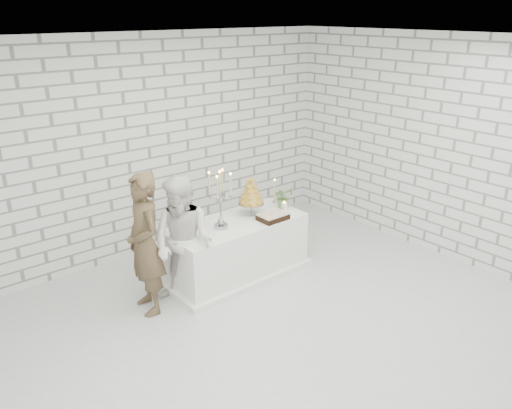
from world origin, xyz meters
name	(u,v)px	position (x,y,z in m)	size (l,w,h in m)	color
ground	(269,322)	(0.00, 0.00, 0.00)	(6.00, 5.00, 0.01)	silver
ceiling	(272,40)	(0.00, 0.00, 3.00)	(6.00, 5.00, 0.01)	white
wall_back	(149,147)	(0.00, 2.50, 1.50)	(6.00, 0.01, 3.00)	white
wall_right	(436,147)	(3.00, 0.00, 1.50)	(0.01, 5.00, 3.00)	white
cake_table	(236,248)	(0.40, 1.10, 0.38)	(1.80, 0.80, 0.75)	white
groom	(145,244)	(-0.88, 1.10, 0.82)	(0.60, 0.39, 1.65)	#4F3B26
bride	(183,243)	(-0.48, 0.93, 0.78)	(0.76, 0.59, 1.56)	white
candelabra	(220,200)	(0.14, 1.06, 1.12)	(0.30, 0.30, 0.74)	#94939D
croquembouche	(251,196)	(0.70, 1.16, 1.01)	(0.34, 0.34, 0.53)	olive
chocolate_cake	(273,217)	(0.80, 0.85, 0.79)	(0.36, 0.26, 0.08)	black
pillar_candle	(284,207)	(1.11, 0.97, 0.81)	(0.08, 0.08, 0.12)	white
extra_taper	(275,192)	(1.23, 1.30, 0.91)	(0.06, 0.06, 0.32)	beige
flowers	(284,197)	(1.19, 1.08, 0.90)	(0.27, 0.24, 0.30)	#468238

